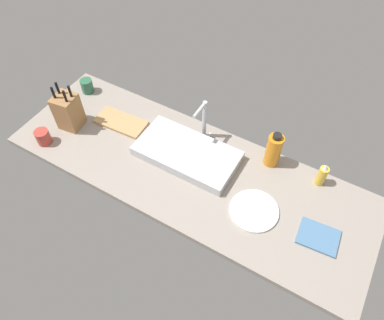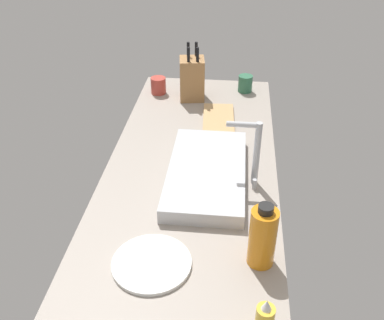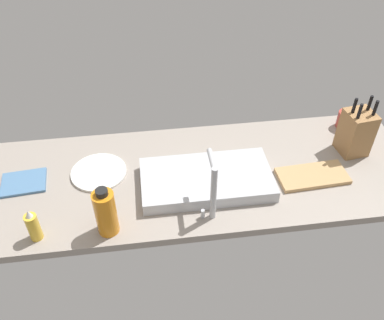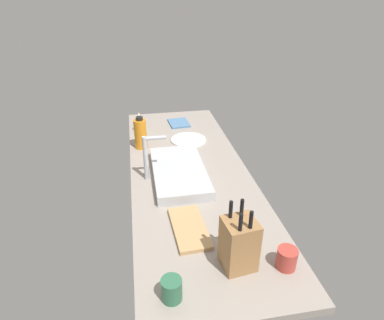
{
  "view_description": "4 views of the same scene",
  "coord_description": "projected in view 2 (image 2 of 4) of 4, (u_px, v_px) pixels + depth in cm",
  "views": [
    {
      "loc": [
        58.99,
        -96.93,
        155.65
      ],
      "look_at": [
        2.7,
        -0.08,
        12.25
      ],
      "focal_mm": 34.17,
      "sensor_mm": 36.0,
      "label": 1
    },
    {
      "loc": [
        130.26,
        15.22,
        101.45
      ],
      "look_at": [
        -2.29,
        1.31,
        12.86
      ],
      "focal_mm": 41.52,
      "sensor_mm": 36.0,
      "label": 2
    },
    {
      "loc": [
        18.34,
        129.04,
        127.47
      ],
      "look_at": [
        0.44,
        -3.16,
        9.0
      ],
      "focal_mm": 39.35,
      "sensor_mm": 36.0,
      "label": 3
    },
    {
      "loc": [
        -161.4,
        27.21,
        99.72
      ],
      "look_at": [
        0.49,
        -1.5,
        10.41
      ],
      "focal_mm": 31.24,
      "sensor_mm": 36.0,
      "label": 4
    }
  ],
  "objects": [
    {
      "name": "cutting_board",
      "position": [
        218.0,
        120.0,
        2.03
      ],
      "size": [
        30.06,
        15.63,
        1.8
      ],
      "primitive_type": "cube",
      "rotation": [
        0.0,
        0.0,
        0.06
      ],
      "color": "tan",
      "rests_on": "countertop_slab"
    },
    {
      "name": "coffee_mug",
      "position": [
        245.0,
        84.0,
        2.28
      ],
      "size": [
        7.27,
        7.27,
        8.57
      ],
      "primitive_type": "cylinder",
      "color": "#2D6647",
      "rests_on": "countertop_slab"
    },
    {
      "name": "ceramic_cup",
      "position": [
        158.0,
        85.0,
        2.27
      ],
      "size": [
        7.69,
        7.69,
        8.35
      ],
      "primitive_type": "cylinder",
      "color": "#B23D33",
      "rests_on": "countertop_slab"
    },
    {
      "name": "dinner_plate",
      "position": [
        152.0,
        263.0,
        1.3
      ],
      "size": [
        23.57,
        23.57,
        1.2
      ],
      "primitive_type": "cylinder",
      "color": "white",
      "rests_on": "countertop_slab"
    },
    {
      "name": "faucet",
      "position": [
        253.0,
        149.0,
        1.56
      ],
      "size": [
        5.5,
        12.47,
        25.14
      ],
      "color": "#B7BABF",
      "rests_on": "countertop_slab"
    },
    {
      "name": "water_bottle",
      "position": [
        263.0,
        237.0,
        1.26
      ],
      "size": [
        7.95,
        7.95,
        21.17
      ],
      "color": "orange",
      "rests_on": "countertop_slab"
    },
    {
      "name": "knife_block",
      "position": [
        192.0,
        78.0,
        2.18
      ],
      "size": [
        13.14,
        13.33,
        27.56
      ],
      "rotation": [
        0.0,
        0.0,
        0.13
      ],
      "color": "#9E7042",
      "rests_on": "countertop_slab"
    },
    {
      "name": "sink_basin",
      "position": [
        207.0,
        173.0,
        1.65
      ],
      "size": [
        53.83,
        28.19,
        5.42
      ],
      "primitive_type": "cube",
      "color": "#B7BABF",
      "rests_on": "countertop_slab"
    },
    {
      "name": "countertop_slab",
      "position": [
        188.0,
        188.0,
        1.64
      ],
      "size": [
        193.37,
        66.12,
        3.5
      ],
      "primitive_type": "cube",
      "color": "gray",
      "rests_on": "ground"
    }
  ]
}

